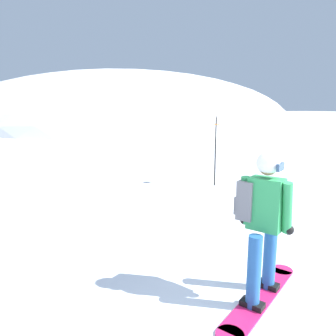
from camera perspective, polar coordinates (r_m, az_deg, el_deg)
name	(u,v)px	position (r m, az deg, el deg)	size (l,w,h in m)	color
ridge_peak_main	(127,125)	(40.85, -7.27, 7.64)	(40.57, 36.51, 13.01)	white
snowboarder_main	(262,222)	(3.73, 16.45, -9.26)	(1.62, 1.08, 1.71)	#D11E5B
piste_marker_near	(216,146)	(8.95, 8.49, 3.97)	(0.20, 0.20, 1.98)	black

